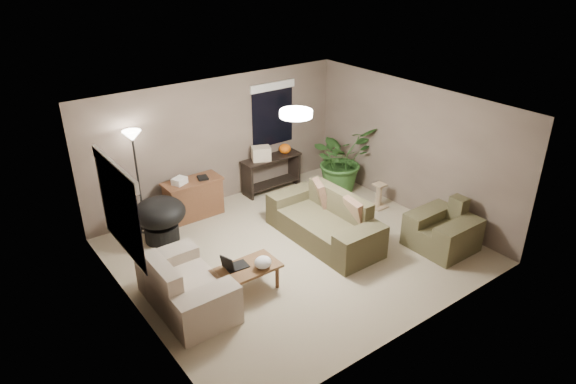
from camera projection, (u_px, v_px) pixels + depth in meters
room_shell at (295, 185)px, 8.21m from camera, size 5.50×5.50×5.50m
main_sofa at (325, 224)px, 9.02m from camera, size 0.95×2.20×0.85m
throw_pillows at (337, 202)px, 9.00m from camera, size 0.40×1.39×0.47m
loveseat at (185, 289)px, 7.32m from camera, size 0.90×1.60×0.85m
armchair at (443, 232)px, 8.77m from camera, size 0.95×1.00×0.85m
coffee_table at (246, 271)px, 7.62m from camera, size 1.00×0.55×0.42m
laptop at (233, 265)px, 7.55m from camera, size 0.40×0.26×0.24m
plastic_bag at (263, 262)px, 7.55m from camera, size 0.30×0.28×0.18m
desk at (194, 198)px, 9.73m from camera, size 1.10×0.50×0.75m
desk_papers at (184, 180)px, 9.45m from camera, size 0.72×0.32×0.12m
console_table at (271, 171)px, 10.75m from camera, size 1.30×0.40×0.75m
pumpkin at (285, 149)px, 10.75m from camera, size 0.33×0.33×0.21m
cardboard_box at (261, 153)px, 10.42m from camera, size 0.45×0.40×0.28m
papasan_chair at (160, 217)px, 8.90m from camera, size 0.94×0.94×0.80m
floor_lamp at (134, 148)px, 8.72m from camera, size 0.32×0.32×1.91m
ceiling_fixture at (296, 114)px, 7.69m from camera, size 0.50×0.50×0.10m
houseplant at (341, 166)px, 10.71m from camera, size 1.26×1.40×1.09m
cat_scratching_post at (379, 197)px, 10.14m from camera, size 0.32×0.32×0.50m
window_left at (117, 194)px, 6.73m from camera, size 0.05×1.56×1.33m
window_back at (273, 104)px, 10.46m from camera, size 1.06×0.05×1.33m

